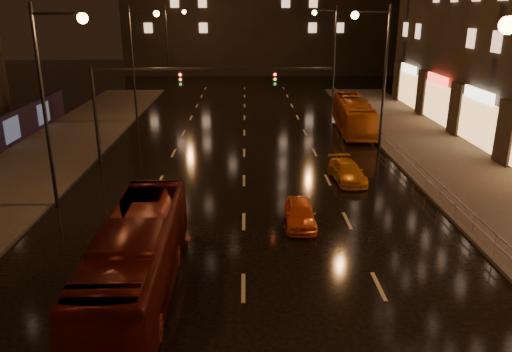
% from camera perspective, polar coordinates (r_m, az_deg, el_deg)
% --- Properties ---
extents(ground, '(140.00, 140.00, 0.00)m').
position_cam_1_polar(ground, '(33.47, -1.37, 1.73)').
color(ground, black).
rests_on(ground, ground).
extents(sidewalk_left, '(7.00, 70.00, 0.15)m').
position_cam_1_polar(sidewalk_left, '(31.78, -26.53, -1.10)').
color(sidewalk_left, '#38332D').
rests_on(sidewalk_left, ground).
extents(sidewalk_right, '(7.00, 70.00, 0.15)m').
position_cam_1_polar(sidewalk_right, '(31.66, 23.86, -0.78)').
color(sidewalk_right, '#38332D').
rests_on(sidewalk_right, ground).
extents(traffic_signal, '(15.31, 0.32, 6.20)m').
position_cam_1_polar(traffic_signal, '(32.83, -10.42, 9.58)').
color(traffic_signal, black).
rests_on(traffic_signal, ground).
extents(railing_right, '(0.05, 56.00, 1.00)m').
position_cam_1_polar(railing_right, '(32.88, 16.70, 2.24)').
color(railing_right, '#99999E').
rests_on(railing_right, sidewalk_right).
extents(bus_red, '(2.52, 10.32, 2.87)m').
position_cam_1_polar(bus_red, '(18.19, -13.44, -9.08)').
color(bus_red, '#53110B').
rests_on(bus_red, ground).
extents(bus_curb, '(2.90, 9.92, 2.73)m').
position_cam_1_polar(bus_curb, '(42.14, 11.06, 6.84)').
color(bus_curb, '#AD5011').
rests_on(bus_curb, ground).
extents(taxi_near, '(1.44, 3.47, 1.17)m').
position_cam_1_polar(taxi_near, '(23.55, 5.04, -4.30)').
color(taxi_near, orange).
rests_on(taxi_near, ground).
extents(taxi_far, '(1.97, 4.10, 1.15)m').
position_cam_1_polar(taxi_far, '(29.93, 10.36, 0.51)').
color(taxi_far, orange).
rests_on(taxi_far, ground).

